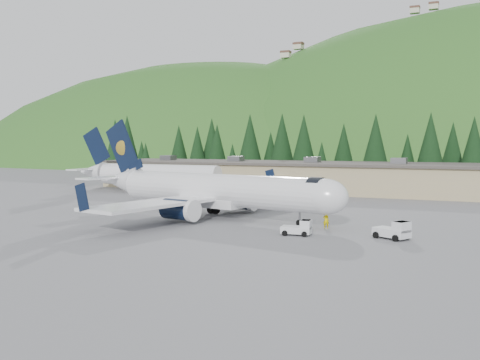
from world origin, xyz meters
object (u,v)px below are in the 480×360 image
Objects in this scene: terminal_building at (286,176)px; ramp_worker at (326,220)px; baggage_tug_a at (299,228)px; baggage_tug_b at (394,231)px; second_airliner at (145,174)px; airliner at (212,191)px.

ramp_worker is at bearing -65.73° from terminal_building.
baggage_tug_a is 0.81× the size of baggage_tug_b.
ramp_worker is (38.08, -24.30, -2.49)m from second_airliner.
terminal_building reaches higher than ramp_worker.
ramp_worker is (14.16, -2.52, -2.28)m from airliner.
baggage_tug_b is (8.43, 1.46, 0.10)m from baggage_tug_a.
baggage_tug_b is at bearing 131.97° from ramp_worker.
ramp_worker reaches higher than baggage_tug_a.
baggage_tug_b is at bearing -3.68° from airliner.
second_airliner is 25.55m from terminal_building.
baggage_tug_a is (12.88, -7.43, -2.46)m from airliner.
airliner is at bearing -32.31° from ramp_worker.
airliner reaches higher than terminal_building.
airliner is 1.27× the size of second_airliner.
terminal_building is at bearing 108.01° from airliner.
baggage_tug_b is (45.23, -27.76, -2.57)m from second_airliner.
terminal_building is (-16.88, 45.22, 1.97)m from baggage_tug_a.
second_airliner is (-23.92, 21.79, 0.21)m from airliner.
terminal_building is (-4.00, 37.79, -0.49)m from airliner.
ramp_worker is at bearing -177.03° from baggage_tug_b.
baggage_tug_b is at bearing -59.95° from terminal_building.
airliner reaches higher than ramp_worker.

